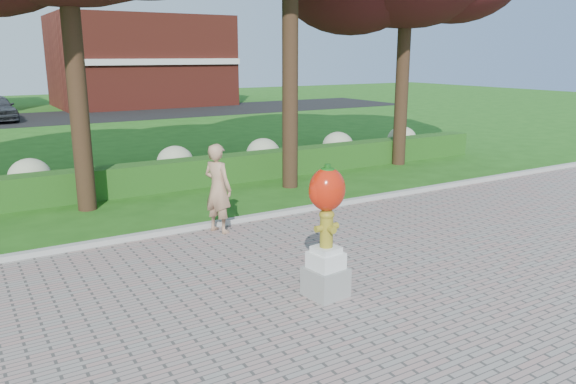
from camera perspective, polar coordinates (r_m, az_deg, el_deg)
name	(u,v)px	position (r m, az deg, el deg)	size (l,w,h in m)	color
ground	(283,273)	(9.85, -0.55, -8.21)	(100.00, 100.00, 0.00)	#225715
walkway	(460,384)	(7.06, 17.10, -18.18)	(40.00, 14.00, 0.04)	gray
curb	(213,225)	(12.35, -7.67, -3.34)	(40.00, 0.18, 0.15)	#ADADA5
lawn_hedge	(154,177)	(15.91, -13.50, 1.49)	(24.00, 0.70, 0.80)	#1F4E16
hydrangea_row	(161,164)	(16.99, -12.74, 2.82)	(20.10, 1.10, 0.99)	#B0B88C
street	(41,119)	(36.35, -23.82, 6.84)	(50.00, 8.00, 0.02)	black
building_right	(141,61)	(43.73, -14.70, 12.74)	(12.00, 8.00, 6.40)	maroon
hydrant_sculpture	(327,228)	(8.51, 3.93, -3.64)	(0.63, 0.63, 2.08)	gray
woman	(218,188)	(11.75, -7.13, 0.37)	(0.69, 0.45, 1.88)	tan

